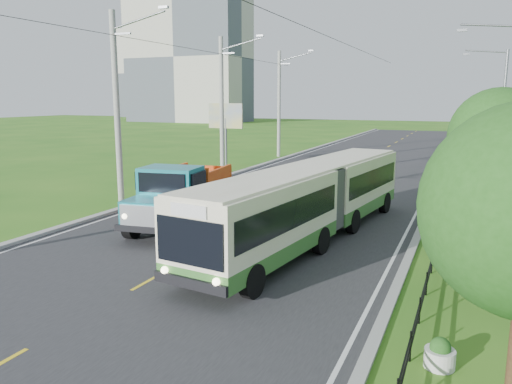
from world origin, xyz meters
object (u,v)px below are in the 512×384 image
Objects in this scene: pole_near at (117,108)px; tree_second at (509,178)px; tree_fourth at (493,141)px; bus at (310,197)px; pole_mid at (222,105)px; billboard_left at (226,120)px; streetlight_far at (500,108)px; pole_far at (279,104)px; tree_back at (487,127)px; tree_fifth at (490,128)px; planter_far at (463,182)px; planter_front at (440,355)px; planter_mid at (460,206)px; tree_third at (500,142)px; dump_truck at (180,192)px; planter_near at (454,250)px.

pole_near is 1.89× the size of tree_second.
tree_fourth reaches higher than bus.
pole_mid reaches higher than billboard_left.
tree_second is 25.91m from streetlight_far.
pole_mid is 19.43m from tree_fourth.
pole_near is 24.00m from pole_far.
tree_fourth is 0.98× the size of tree_back.
planter_far is at bearing 124.05° from tree_fifth.
planter_far is (16.86, 1.00, -4.81)m from pole_mid.
tree_second is at bearing -59.58° from pole_far.
planter_front and planter_far have the same top height.
tree_fourth is at bearing -90.00° from tree_back.
planter_mid is (-1.26, -0.14, -3.30)m from tree_fourth.
planter_front is (16.86, -35.00, -4.81)m from pole_far.
pole_near is 1.67× the size of tree_third.
tree_second is 29.20m from billboard_left.
tree_third is 0.39× the size of bus.
tree_second is 7.94m from bus.
pole_mid is 16.46m from dump_truck.
bus is at bearing -108.73° from planter_far.
streetlight_far reaches higher than dump_truck.
tree_third reaches higher than planter_mid.
pole_mid is 28.92m from planter_front.
streetlight_far is at bearing 86.11° from planter_front.
pole_mid is 1.82× the size of tree_back.
planter_front is at bearing -64.28° from pole_far.
tree_back is 21.19m from bus.
pole_mid is at bearing 157.46° from planter_mid.
planter_far is at bearing 3.39° from pole_mid.
planter_mid is (-1.26, -12.14, -3.37)m from tree_back.
tree_back is at bearing 84.09° from planter_mid.
planter_front is 31.88m from billboard_left.
tree_fourth is at bearing 90.00° from tree_third.
tree_back is 8.21× the size of planter_front.
tree_third is at bearing -35.36° from pole_mid.
planter_front is at bearing -42.83° from dump_truck.
tree_third is 6.01m from tree_fourth.
pole_mid is at bearing 90.00° from pole_near.
pole_far reaches higher than streetlight_far.
dump_truck is at bearing -144.31° from planter_mid.
bus is at bearing -52.38° from pole_mid.
dump_truck is (-11.23, -0.07, 1.29)m from planter_near.
planter_mid is (16.86, -19.00, -4.81)m from pole_far.
tree_fifth is 19.05m from dump_truck.
planter_near is at bearing -95.08° from tree_fifth.
tree_second is 7.91× the size of planter_far.
pole_mid is at bearing 135.33° from bus.
tree_fourth reaches higher than planter_mid.
planter_far is at bearing 78.98° from bus.
billboard_left reaches higher than planter_near.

